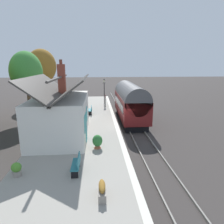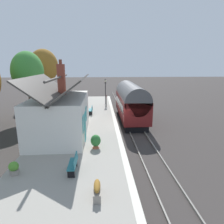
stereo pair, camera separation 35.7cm
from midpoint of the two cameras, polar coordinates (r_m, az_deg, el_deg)
name	(u,v)px [view 2 (the right image)]	position (r m, az deg, el deg)	size (l,w,h in m)	color
ground_plane	(128,132)	(19.34, 5.09, -5.84)	(160.00, 160.00, 0.00)	#383330
platform	(83,128)	(19.05, -8.02, -4.76)	(32.00, 6.72, 0.93)	gray
platform_edge_coping	(116,123)	(18.91, 1.60, -3.27)	(32.00, 0.36, 0.02)	beige
rail_near	(144,131)	(19.62, 9.80, -5.49)	(52.00, 0.08, 0.14)	gray
rail_far	(129,131)	(19.34, 5.62, -5.63)	(52.00, 0.08, 0.14)	gray
train	(131,102)	(22.72, 5.98, 2.93)	(9.51, 2.73, 4.32)	black
station_building	(60,115)	(15.79, -14.18, -0.83)	(7.34, 4.19, 5.93)	white
bench_by_lamp	(74,164)	(10.83, -10.21, -14.58)	(1.40, 0.44, 0.88)	#26727F
bench_near_building	(91,110)	(22.47, -5.66, 0.68)	(1.40, 0.45, 0.88)	#26727F
planter_bench_right	(97,190)	(9.08, -3.16, -21.74)	(1.06, 0.32, 0.65)	gray
planter_edge_near	(96,141)	(13.42, -4.01, -8.57)	(0.68, 0.68, 0.94)	#9E5138
planter_edge_far	(14,168)	(11.55, -25.91, -14.53)	(0.50, 0.50, 0.75)	gray
lamp_post_platform	(105,87)	(27.32, -1.56, 7.44)	(0.32, 0.50, 3.58)	black
station_sign_board	(106,98)	(26.17, -1.26, 4.23)	(0.96, 0.06, 1.57)	black
tree_far_right	(44,66)	(33.45, -19.00, 12.53)	(4.29, 4.47, 8.77)	#4C3828
tree_behind_building	(28,72)	(24.53, -22.98, 10.68)	(3.94, 3.53, 7.91)	#4C3828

